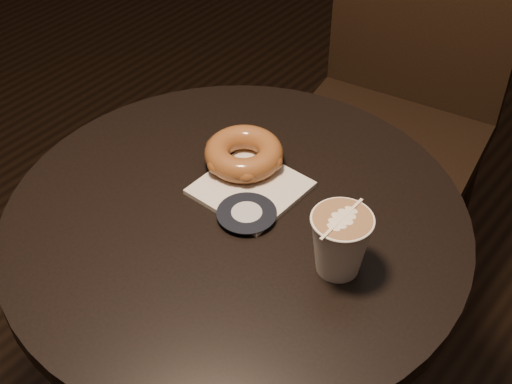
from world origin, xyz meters
The scene contains 5 objects.
cafe_table centered at (0.00, 0.00, 0.55)m, with size 0.70×0.70×0.75m.
chair centered at (-0.09, 0.69, 0.60)m, with size 0.49×0.49×1.08m.
pastry_bag centered at (-0.02, 0.06, 0.75)m, with size 0.15×0.15×0.01m, color silver.
doughnut centered at (-0.06, 0.10, 0.78)m, with size 0.13×0.13×0.04m, color brown.
latte_cup centered at (0.18, 0.01, 0.80)m, with size 0.09×0.09×0.09m, color white, non-canonical shape.
Camera 1 is at (0.50, -0.58, 1.49)m, focal length 50.00 mm.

